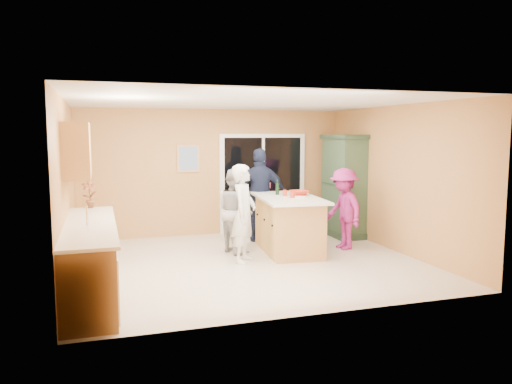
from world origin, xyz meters
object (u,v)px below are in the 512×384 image
object	(u,v)px
kitchen_island	(288,226)
green_hutch	(344,187)
woman_navy	(261,195)
woman_magenta	(344,209)
woman_grey	(235,211)
woman_white	(244,213)

from	to	relation	value
kitchen_island	green_hutch	world-z (taller)	green_hutch
woman_navy	kitchen_island	bearing A→B (deg)	106.48
woman_magenta	green_hutch	bearing A→B (deg)	147.60
kitchen_island	woman_navy	xyz separation A→B (m)	(-0.20, 1.00, 0.45)
kitchen_island	woman_grey	size ratio (longest dim) A/B	1.32
kitchen_island	woman_white	xyz separation A→B (m)	(-0.96, -0.46, 0.34)
green_hutch	woman_navy	size ratio (longest dim) A/B	1.14
woman_navy	woman_magenta	xyz separation A→B (m)	(1.24, -1.11, -0.17)
green_hutch	woman_magenta	distance (m)	1.24
kitchen_island	woman_grey	bearing A→B (deg)	171.05
woman_navy	green_hutch	bearing A→B (deg)	-175.78
kitchen_island	green_hutch	size ratio (longest dim) A/B	0.95
kitchen_island	woman_navy	distance (m)	1.12
kitchen_island	woman_white	bearing A→B (deg)	-148.56
woman_grey	woman_magenta	xyz separation A→B (m)	(1.96, -0.35, -0.01)
green_hutch	woman_grey	xyz separation A→B (m)	(-2.51, -0.73, -0.27)
woman_white	woman_navy	bearing A→B (deg)	5.19
green_hutch	kitchen_island	bearing A→B (deg)	-148.75
woman_grey	woman_magenta	distance (m)	1.99
green_hutch	woman_magenta	xyz separation A→B (m)	(-0.55, -1.07, -0.27)
woman_grey	woman_navy	xyz separation A→B (m)	(0.72, 0.76, 0.16)
woman_magenta	woman_white	bearing A→B (deg)	-85.28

